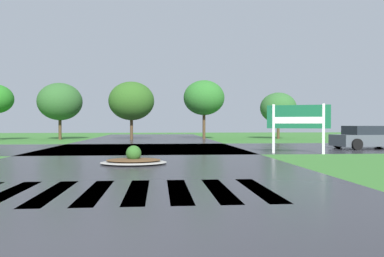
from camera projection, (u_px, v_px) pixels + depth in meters
name	position (u px, v px, depth m)	size (l,w,h in m)	color
asphalt_roadway	(134.00, 164.00, 14.17)	(11.48, 80.00, 0.01)	#2B2B30
asphalt_cross_road	(143.00, 148.00, 23.04)	(90.00, 10.34, 0.01)	#2B2B30
crosswalk_stripes	(116.00, 191.00, 8.33)	(6.75, 3.21, 0.01)	white
estate_billboard	(298.00, 119.00, 19.00)	(2.84, 1.27, 2.45)	white
median_island	(134.00, 160.00, 14.04)	(2.42, 1.92, 0.68)	#9E9B93
car_blue_compact	(367.00, 138.00, 22.73)	(4.31, 2.47, 1.35)	#4C545B
background_treeline	(96.00, 101.00, 35.79)	(37.82, 5.27, 5.62)	#4C3823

